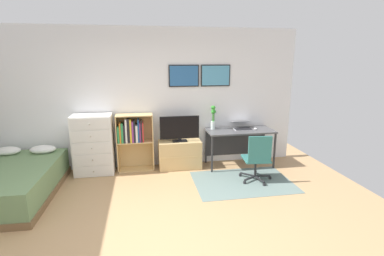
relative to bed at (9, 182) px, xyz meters
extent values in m
plane|color=tan|center=(2.13, -1.38, -0.25)|extent=(7.20, 7.20, 0.00)
cube|color=white|center=(2.13, 1.05, 1.10)|extent=(6.12, 0.06, 2.70)
cube|color=black|center=(2.91, 1.00, 1.55)|extent=(0.59, 0.02, 0.42)
cube|color=#285B93|center=(2.91, 0.99, 1.55)|extent=(0.55, 0.01, 0.38)
cube|color=black|center=(3.54, 1.00, 1.55)|extent=(0.59, 0.02, 0.42)
cube|color=#4C93B7|center=(3.54, 0.99, 1.55)|extent=(0.55, 0.01, 0.38)
cube|color=slate|center=(3.79, -0.10, -0.24)|extent=(1.70, 1.20, 0.01)
cube|color=brown|center=(0.00, -0.02, -0.20)|extent=(1.39, 2.01, 0.10)
cube|color=#6B8C5B|center=(0.00, -0.02, 0.04)|extent=(1.35, 1.97, 0.38)
ellipsoid|color=white|center=(-0.28, 0.73, 0.29)|extent=(0.45, 0.29, 0.14)
ellipsoid|color=white|center=(0.31, 0.71, 0.29)|extent=(0.45, 0.29, 0.14)
cube|color=white|center=(1.17, 0.78, 0.32)|extent=(0.71, 0.42, 1.12)
cube|color=silver|center=(1.17, 0.56, -0.13)|extent=(0.67, 0.01, 0.20)
sphere|color=#A59E8C|center=(1.17, 0.55, -0.13)|extent=(0.03, 0.03, 0.03)
cube|color=silver|center=(1.17, 0.56, 0.09)|extent=(0.67, 0.01, 0.20)
sphere|color=#A59E8C|center=(1.17, 0.55, 0.09)|extent=(0.03, 0.03, 0.03)
cube|color=silver|center=(1.17, 0.56, 0.32)|extent=(0.67, 0.01, 0.20)
sphere|color=#A59E8C|center=(1.17, 0.55, 0.32)|extent=(0.03, 0.03, 0.03)
cube|color=silver|center=(1.17, 0.56, 0.54)|extent=(0.67, 0.01, 0.20)
sphere|color=#A59E8C|center=(1.17, 0.55, 0.54)|extent=(0.03, 0.03, 0.03)
cube|color=silver|center=(1.17, 0.56, 0.76)|extent=(0.67, 0.01, 0.20)
sphere|color=#A59E8C|center=(1.17, 0.55, 0.76)|extent=(0.03, 0.03, 0.03)
cube|color=tan|center=(1.60, 0.84, 0.30)|extent=(0.02, 0.30, 1.09)
cube|color=tan|center=(2.27, 0.84, 0.30)|extent=(0.02, 0.30, 1.09)
cube|color=tan|center=(1.93, 0.84, -0.24)|extent=(0.69, 0.30, 0.02)
cube|color=tan|center=(1.93, 0.84, 0.32)|extent=(0.65, 0.30, 0.02)
cube|color=tan|center=(1.93, 0.84, 0.84)|extent=(0.65, 0.30, 0.02)
cube|color=tan|center=(1.93, 0.99, 0.30)|extent=(0.69, 0.01, 1.09)
cube|color=#2D8C4C|center=(1.63, 0.82, 0.49)|extent=(0.03, 0.24, 0.31)
cube|color=orange|center=(1.67, 0.80, 0.52)|extent=(0.03, 0.21, 0.38)
cube|color=#2D8C4C|center=(1.70, 0.79, 0.52)|extent=(0.04, 0.17, 0.37)
cube|color=black|center=(1.74, 0.79, 0.50)|extent=(0.03, 0.19, 0.34)
cube|color=white|center=(1.78, 0.81, 0.55)|extent=(0.03, 0.21, 0.45)
cube|color=black|center=(1.82, 0.79, 0.56)|extent=(0.04, 0.18, 0.45)
cube|color=gold|center=(1.86, 0.79, 0.55)|extent=(0.03, 0.17, 0.44)
cube|color=#8C388C|center=(1.90, 0.80, 0.53)|extent=(0.03, 0.20, 0.40)
cube|color=black|center=(1.93, 0.80, 0.54)|extent=(0.03, 0.20, 0.41)
cube|color=white|center=(1.97, 0.79, 0.49)|extent=(0.04, 0.18, 0.32)
cube|color=#1E519E|center=(2.00, 0.82, 0.55)|extent=(0.02, 0.23, 0.44)
cube|color=#8C388C|center=(2.03, 0.82, 0.52)|extent=(0.02, 0.23, 0.37)
cube|color=black|center=(2.06, 0.80, 0.54)|extent=(0.02, 0.20, 0.41)
cube|color=red|center=(2.09, 0.80, 0.52)|extent=(0.02, 0.20, 0.37)
cube|color=tan|center=(2.79, 0.79, 0.03)|extent=(0.83, 0.40, 0.55)
cube|color=tan|center=(2.79, 0.59, 0.03)|extent=(0.83, 0.01, 0.02)
cube|color=black|center=(2.79, 0.77, 0.31)|extent=(0.28, 0.16, 0.02)
cube|color=black|center=(2.79, 0.77, 0.35)|extent=(0.06, 0.04, 0.05)
cube|color=black|center=(2.79, 0.77, 0.58)|extent=(0.76, 0.02, 0.45)
cube|color=black|center=(2.79, 0.76, 0.58)|extent=(0.73, 0.01, 0.42)
cube|color=#4C4C4F|center=(3.99, 0.70, 0.48)|extent=(1.32, 0.59, 0.03)
cube|color=#2D2D30|center=(3.36, 0.43, 0.11)|extent=(0.03, 0.03, 0.71)
cube|color=#2D2D30|center=(4.61, 0.43, 0.11)|extent=(0.03, 0.03, 0.71)
cube|color=#2D2D30|center=(3.36, 0.96, 0.11)|extent=(0.03, 0.03, 0.71)
cube|color=#2D2D30|center=(4.61, 0.96, 0.11)|extent=(0.03, 0.03, 0.71)
cube|color=#2D2D30|center=(3.99, 0.98, 0.14)|extent=(1.26, 0.02, 0.50)
cylinder|color=#232326|center=(4.31, -0.07, -0.22)|extent=(0.05, 0.05, 0.05)
cube|color=#232326|center=(4.17, -0.05, -0.18)|extent=(0.28, 0.06, 0.02)
cylinder|color=#232326|center=(4.15, 0.22, -0.22)|extent=(0.05, 0.05, 0.05)
cube|color=#232326|center=(4.09, 0.09, -0.18)|extent=(0.14, 0.27, 0.02)
cylinder|color=#232326|center=(3.83, 0.15, -0.22)|extent=(0.05, 0.05, 0.05)
cube|color=#232326|center=(3.93, 0.06, -0.18)|extent=(0.23, 0.21, 0.02)
cylinder|color=#232326|center=(3.79, -0.18, -0.22)|extent=(0.05, 0.05, 0.05)
cube|color=#232326|center=(3.91, -0.11, -0.18)|extent=(0.26, 0.17, 0.02)
cylinder|color=#232326|center=(4.09, -0.31, -0.22)|extent=(0.05, 0.05, 0.05)
cube|color=#232326|center=(4.06, -0.17, -0.18)|extent=(0.09, 0.28, 0.02)
cylinder|color=#232326|center=(4.03, -0.04, -0.02)|extent=(0.04, 0.04, 0.30)
cube|color=#2D6B66|center=(4.03, -0.04, 0.15)|extent=(0.48, 0.48, 0.03)
cube|color=#2D6B66|center=(4.01, -0.24, 0.39)|extent=(0.40, 0.08, 0.45)
cube|color=#B7B7BC|center=(4.06, 0.74, 0.50)|extent=(0.38, 0.27, 0.01)
cube|color=black|center=(4.06, 0.73, 0.51)|extent=(0.35, 0.24, 0.00)
cube|color=#B7B7BC|center=(4.07, 0.89, 0.62)|extent=(0.38, 0.25, 0.07)
cube|color=black|center=(4.07, 0.89, 0.62)|extent=(0.36, 0.23, 0.06)
ellipsoid|color=silver|center=(4.30, 0.69, 0.51)|extent=(0.06, 0.10, 0.03)
cylinder|color=silver|center=(3.47, 0.87, 0.57)|extent=(0.09, 0.09, 0.16)
cylinder|color=#3D8438|center=(3.50, 0.87, 0.70)|extent=(0.01, 0.01, 0.31)
sphere|color=#308B2C|center=(3.50, 0.87, 0.85)|extent=(0.07, 0.07, 0.07)
cylinder|color=#3D8438|center=(3.47, 0.87, 0.71)|extent=(0.01, 0.01, 0.34)
sphere|color=#308B2C|center=(3.47, 0.87, 0.88)|extent=(0.07, 0.07, 0.07)
cylinder|color=#3D8438|center=(3.46, 0.87, 0.74)|extent=(0.01, 0.01, 0.39)
sphere|color=#308B2C|center=(3.46, 0.87, 0.93)|extent=(0.07, 0.07, 0.07)
cylinder|color=#3D8438|center=(3.46, 0.86, 0.69)|extent=(0.01, 0.01, 0.30)
sphere|color=#308B2C|center=(3.46, 0.86, 0.84)|extent=(0.07, 0.07, 0.07)
cylinder|color=#3D8438|center=(3.48, 0.85, 0.74)|extent=(0.01, 0.01, 0.39)
sphere|color=#308B2C|center=(3.48, 0.85, 0.94)|extent=(0.07, 0.07, 0.07)
camera|label=1|loc=(2.09, -4.56, 1.87)|focal=26.85mm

